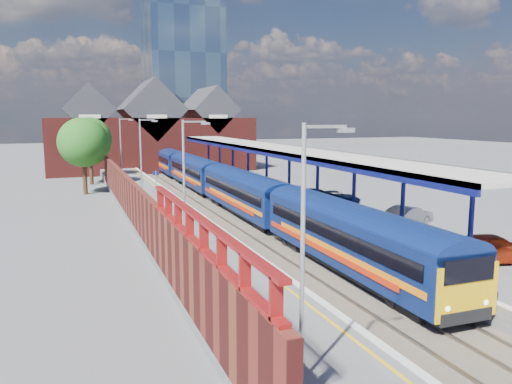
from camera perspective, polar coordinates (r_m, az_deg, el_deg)
ground at (r=51.50m, az=-6.89°, el=-0.58°), size 240.00×240.00×0.00m
ballast_bed at (r=42.00m, az=-3.60°, el=-2.57°), size 6.00×76.00×0.06m
rails at (r=41.98m, az=-3.60°, el=-2.45°), size 4.51×76.00×0.14m
left_platform at (r=40.66m, az=-11.03°, el=-2.41°), size 5.00×76.00×1.00m
right_platform at (r=44.02m, az=3.88°, el=-1.43°), size 6.00×76.00×1.00m
coping_left at (r=41.02m, az=-7.82°, el=-1.49°), size 0.30×76.00×0.05m
coping_right at (r=42.84m, az=0.42°, el=-0.98°), size 0.30×76.00×0.05m
yellow_line at (r=40.89m, az=-8.64°, el=-1.57°), size 0.14×76.00×0.01m
train at (r=48.92m, az=-4.45°, el=1.49°), size 2.94×65.92×3.45m
canopy at (r=45.02m, az=2.31°, el=4.89°), size 4.50×52.00×4.48m
lamp_post_a at (r=13.14m, az=5.90°, el=-5.34°), size 1.48×0.18×7.00m
lamp_post_b at (r=26.22m, az=-7.93°, el=1.60°), size 1.48×0.18×7.00m
lamp_post_c at (r=41.90m, az=-12.84°, el=4.06°), size 1.48×0.18×7.00m
lamp_post_d at (r=57.76m, az=-15.07°, el=5.16°), size 1.48×0.18×7.00m
platform_sign at (r=44.30m, az=-11.36°, el=1.35°), size 0.55×0.08×2.50m
brick_wall at (r=33.65m, az=-13.61°, el=-1.40°), size 0.35×50.00×3.86m
station_building at (r=78.37m, az=-11.93°, el=6.43°), size 30.00×12.12×13.78m
glass_tower at (r=102.53m, az=-8.46°, el=15.25°), size 14.20×14.20×40.30m
tree_near at (r=55.39m, az=-18.99°, el=5.23°), size 5.20×5.20×8.10m
tree_far at (r=63.41m, az=-18.33°, el=5.63°), size 5.20×5.20×8.10m
parked_car_red at (r=27.34m, az=25.41°, el=-5.80°), size 4.66×2.73×1.49m
parked_car_silver at (r=34.12m, az=16.92°, el=-2.68°), size 4.48×2.99×1.40m
parked_car_dark at (r=40.82m, az=6.84°, el=-0.56°), size 5.14×3.03×1.40m
parked_car_blue at (r=41.58m, az=9.13°, el=-0.64°), size 4.41×3.41×1.11m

